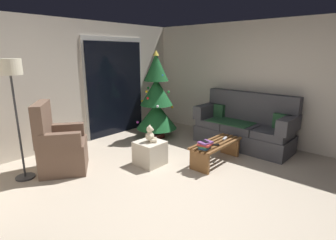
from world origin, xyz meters
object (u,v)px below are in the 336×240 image
(christmas_tree, at_px, (156,100))
(book_stack, at_px, (205,145))
(coffee_table, at_px, (216,149))
(cell_phone, at_px, (205,141))
(floor_lamp, at_px, (11,79))
(couch, at_px, (244,127))
(armchair, at_px, (60,147))
(remote_silver, at_px, (225,138))
(remote_black, at_px, (214,145))
(teddy_bear_cream, at_px, (150,135))
(ottoman, at_px, (150,153))

(christmas_tree, bearing_deg, book_stack, -112.20)
(coffee_table, bearing_deg, book_stack, -176.00)
(cell_phone, relative_size, floor_lamp, 0.08)
(couch, bearing_deg, coffee_table, -178.20)
(armchair, bearing_deg, floor_lamp, 161.58)
(cell_phone, distance_m, armchair, 2.32)
(remote_silver, xyz_separation_m, christmas_tree, (0.08, 1.77, 0.47))
(remote_silver, bearing_deg, cell_phone, 76.48)
(remote_black, xyz_separation_m, christmas_tree, (0.49, 1.81, 0.47))
(christmas_tree, height_order, floor_lamp, christmas_tree)
(couch, xyz_separation_m, coffee_table, (-1.12, -0.04, -0.15))
(book_stack, bearing_deg, armchair, 131.95)
(christmas_tree, relative_size, floor_lamp, 1.08)
(coffee_table, height_order, cell_phone, cell_phone)
(couch, height_order, coffee_table, couch)
(couch, relative_size, book_stack, 7.02)
(couch, distance_m, remote_black, 1.28)
(couch, distance_m, book_stack, 1.51)
(couch, xyz_separation_m, christmas_tree, (-0.79, 1.71, 0.45))
(teddy_bear_cream, bearing_deg, floor_lamp, 147.07)
(teddy_bear_cream, bearing_deg, christmas_tree, 40.01)
(armchair, bearing_deg, remote_silver, -38.03)
(remote_black, distance_m, ottoman, 1.10)
(couch, relative_size, christmas_tree, 1.02)
(remote_black, relative_size, christmas_tree, 0.08)
(coffee_table, distance_m, book_stack, 0.43)
(remote_black, height_order, teddy_bear_cream, teddy_bear_cream)
(remote_black, height_order, ottoman, ottoman)
(teddy_bear_cream, bearing_deg, book_stack, -63.72)
(armchair, xyz_separation_m, teddy_bear_cream, (1.14, -0.90, 0.12))
(floor_lamp, relative_size, ottoman, 4.05)
(book_stack, bearing_deg, remote_black, -8.12)
(coffee_table, xyz_separation_m, remote_black, (-0.16, -0.06, 0.13))
(cell_phone, bearing_deg, book_stack, -51.05)
(coffee_table, relative_size, floor_lamp, 0.62)
(coffee_table, bearing_deg, couch, 1.80)
(cell_phone, height_order, armchair, armchair)
(ottoman, bearing_deg, remote_black, -53.12)
(book_stack, relative_size, floor_lamp, 0.16)
(coffee_table, distance_m, cell_phone, 0.46)
(book_stack, distance_m, ottoman, 0.96)
(christmas_tree, bearing_deg, couch, -65.33)
(christmas_tree, distance_m, ottoman, 1.61)
(book_stack, height_order, christmas_tree, christmas_tree)
(remote_silver, relative_size, teddy_bear_cream, 0.55)
(cell_phone, relative_size, armchair, 0.13)
(coffee_table, height_order, ottoman, ottoman)
(remote_silver, relative_size, ottoman, 0.35)
(coffee_table, relative_size, christmas_tree, 0.57)
(floor_lamp, bearing_deg, remote_black, -40.06)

